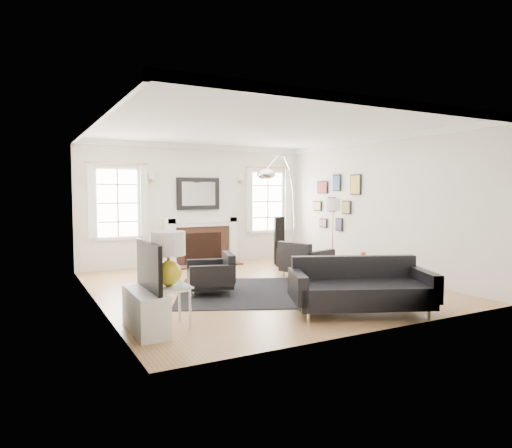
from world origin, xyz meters
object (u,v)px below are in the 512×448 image
gourd_lamp (168,255)px  arc_floor_lamp (282,205)px  coffee_table (321,273)px  armchair_right (304,261)px  fireplace (201,241)px  sofa (360,289)px  armchair_left (213,275)px

gourd_lamp → arc_floor_lamp: bearing=42.3°
coffee_table → gourd_lamp: 3.08m
armchair_right → arc_floor_lamp: (0.24, 1.25, 1.07)m
fireplace → gourd_lamp: (-2.15, -4.47, 0.38)m
fireplace → sofa: fireplace is taller
arc_floor_lamp → fireplace: bearing=140.1°
sofa → armchair_right: 2.70m
fireplace → coffee_table: size_ratio=2.19×
coffee_table → gourd_lamp: (-2.90, -0.82, 0.60)m
gourd_lamp → armchair_left: bearing=51.4°
fireplace → sofa: (0.42, -5.03, -0.20)m
gourd_lamp → armchair_right: bearing=31.0°
fireplace → coffee_table: 3.74m
coffee_table → sofa: bearing=-103.5°
sofa → coffee_table: bearing=76.5°
fireplace → armchair_left: (-0.92, -2.93, -0.23)m
fireplace → arc_floor_lamp: (1.45, -1.21, 0.85)m
coffee_table → arc_floor_lamp: bearing=74.1°
armchair_left → coffee_table: armchair_left is taller
armchair_right → armchair_left: bearing=-167.3°
sofa → armchair_right: (0.79, 2.58, -0.01)m
sofa → arc_floor_lamp: bearing=75.0°
fireplace → arc_floor_lamp: arc_floor_lamp is taller
fireplace → arc_floor_lamp: bearing=-39.9°
sofa → armchair_right: sofa is taller
sofa → arc_floor_lamp: arc_floor_lamp is taller
gourd_lamp → arc_floor_lamp: 4.88m
fireplace → armchair_left: size_ratio=1.73×
coffee_table → armchair_left: bearing=156.7°
sofa → armchair_left: size_ratio=2.14×
armchair_right → gourd_lamp: size_ratio=1.58×
armchair_right → coffee_table: size_ratio=1.37×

